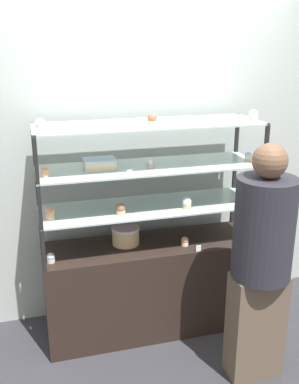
{
  "coord_description": "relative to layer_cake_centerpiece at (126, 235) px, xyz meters",
  "views": [
    {
      "loc": [
        -0.79,
        -2.87,
        2.1
      ],
      "look_at": [
        0.0,
        0.0,
        1.1
      ],
      "focal_mm": 42.0,
      "sensor_mm": 36.0,
      "label": 1
    }
  ],
  "objects": [
    {
      "name": "ground_plane",
      "position": [
        0.17,
        -0.04,
        -0.77
      ],
      "size": [
        20.0,
        20.0,
        0.0
      ],
      "primitive_type": "plane",
      "color": "#2D2D33"
    },
    {
      "name": "back_wall",
      "position": [
        0.17,
        0.34,
        0.53
      ],
      "size": [
        8.0,
        0.05,
        2.6
      ],
      "color": "#A8B2AD",
      "rests_on": "ground_plane"
    },
    {
      "name": "display_base",
      "position": [
        0.17,
        -0.04,
        -0.42
      ],
      "size": [
        1.53,
        0.47,
        0.7
      ],
      "color": "black",
      "rests_on": "ground_plane"
    },
    {
      "name": "display_riser_lower",
      "position": [
        0.17,
        -0.04,
        0.21
      ],
      "size": [
        1.53,
        0.47,
        0.29
      ],
      "color": "black",
      "rests_on": "display_base"
    },
    {
      "name": "display_riser_middle",
      "position": [
        0.17,
        -0.04,
        0.5
      ],
      "size": [
        1.53,
        0.47,
        0.29
      ],
      "color": "black",
      "rests_on": "display_riser_lower"
    },
    {
      "name": "display_riser_upper",
      "position": [
        0.17,
        -0.04,
        0.8
      ],
      "size": [
        1.53,
        0.47,
        0.29
      ],
      "color": "black",
      "rests_on": "display_riser_middle"
    },
    {
      "name": "layer_cake_centerpiece",
      "position": [
        0.0,
        0.0,
        0.0
      ],
      "size": [
        0.2,
        0.2,
        0.13
      ],
      "color": "#DBBC84",
      "rests_on": "display_base"
    },
    {
      "name": "sheet_cake_frosted",
      "position": [
        -0.17,
        -0.02,
        0.55
      ],
      "size": [
        0.21,
        0.16,
        0.07
      ],
      "color": "beige",
      "rests_on": "display_riser_middle"
    },
    {
      "name": "cupcake_0",
      "position": [
        -0.54,
        -0.15,
        -0.03
      ],
      "size": [
        0.05,
        0.05,
        0.07
      ],
      "color": "beige",
      "rests_on": "display_base"
    },
    {
      "name": "cupcake_1",
      "position": [
        0.4,
        -0.14,
        -0.03
      ],
      "size": [
        0.05,
        0.05,
        0.07
      ],
      "color": "white",
      "rests_on": "display_base"
    },
    {
      "name": "cupcake_2",
      "position": [
        0.86,
        -0.08,
        -0.03
      ],
      "size": [
        0.05,
        0.05,
        0.07
      ],
      "color": "white",
      "rests_on": "display_base"
    },
    {
      "name": "price_tag_0",
      "position": [
        0.46,
        -0.25,
        -0.04
      ],
      "size": [
        0.04,
        0.0,
        0.04
      ],
      "color": "white",
      "rests_on": "display_base"
    },
    {
      "name": "cupcake_3",
      "position": [
        -0.52,
        -0.11,
        0.26
      ],
      "size": [
        0.07,
        0.07,
        0.08
      ],
      "color": "#CCB28C",
      "rests_on": "display_riser_lower"
    },
    {
      "name": "cupcake_4",
      "position": [
        -0.06,
        -0.15,
        0.26
      ],
      "size": [
        0.07,
        0.07,
        0.08
      ],
      "color": "#CCB28C",
      "rests_on": "display_riser_lower"
    },
    {
      "name": "cupcake_5",
      "position": [
        0.4,
        -0.16,
        0.26
      ],
      "size": [
        0.07,
        0.07,
        0.08
      ],
      "color": "#CCB28C",
      "rests_on": "display_riser_lower"
    },
    {
      "name": "cupcake_6",
      "position": [
        0.88,
        -0.15,
        0.26
      ],
      "size": [
        0.07,
        0.07,
        0.08
      ],
      "color": "#CCB28C",
      "rests_on": "display_riser_lower"
    },
    {
      "name": "price_tag_1",
      "position": [
        0.05,
        -0.25,
        0.25
      ],
      "size": [
        0.04,
        0.0,
        0.04
      ],
      "color": "white",
      "rests_on": "display_riser_lower"
    },
    {
      "name": "cupcake_7",
      "position": [
        -0.54,
        -0.13,
        0.55
      ],
      "size": [
        0.05,
        0.05,
        0.07
      ],
      "color": "#CCB28C",
      "rests_on": "display_riser_middle"
    },
    {
      "name": "cupcake_8",
      "position": [
        0.16,
        -0.08,
        0.55
      ],
      "size": [
        0.05,
        0.05,
        0.07
      ],
      "color": "beige",
      "rests_on": "display_riser_middle"
    },
    {
      "name": "cupcake_9",
      "position": [
        0.88,
        -0.11,
        0.55
      ],
      "size": [
        0.05,
        0.05,
        0.07
      ],
      "color": "#CCB28C",
      "rests_on": "display_riser_middle"
    },
    {
      "name": "price_tag_2",
      "position": [
        -0.02,
        -0.25,
        0.54
      ],
      "size": [
        0.04,
        0.0,
        0.04
      ],
      "color": "white",
      "rests_on": "display_riser_middle"
    },
    {
      "name": "cupcake_10",
      "position": [
        -0.54,
        -0.12,
        0.85
      ],
      "size": [
        0.06,
        0.06,
        0.08
      ],
      "color": "beige",
      "rests_on": "display_riser_upper"
    },
    {
      "name": "cupcake_11",
      "position": [
        0.17,
        -0.1,
        0.85
      ],
      "size": [
        0.06,
        0.06,
        0.08
      ],
      "color": "#CCB28C",
      "rests_on": "display_riser_upper"
    },
    {
      "name": "cupcake_12",
      "position": [
        0.88,
        -0.13,
        0.85
      ],
      "size": [
        0.06,
        0.06,
        0.08
      ],
      "color": "#CCB28C",
      "rests_on": "display_riser_upper"
    },
    {
      "name": "price_tag_3",
      "position": [
        -0.08,
        -0.25,
        0.83
      ],
      "size": [
        0.04,
        0.0,
        0.04
      ],
      "color": "white",
      "rests_on": "display_riser_upper"
    },
    {
      "name": "customer_figure",
      "position": [
        0.69,
        -0.72,
        0.06
      ],
      "size": [
        0.36,
        0.36,
        1.56
      ],
      "color": "brown",
      "rests_on": "ground_plane"
    }
  ]
}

